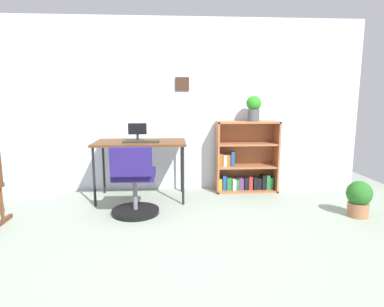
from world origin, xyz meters
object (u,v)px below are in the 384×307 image
keyboard (141,142)px  potted_plant_on_shelf (254,107)px  monitor (137,132)px  bookshelf_low (245,161)px  desk (140,146)px  office_chair (134,185)px  potted_plant_floor (359,198)px

keyboard → potted_plant_on_shelf: (1.46, 0.33, 0.40)m
monitor → bookshelf_low: bookshelf_low is taller
desk → bookshelf_low: bookshelf_low is taller
monitor → bookshelf_low: bearing=8.1°
desk → monitor: size_ratio=4.87×
potted_plant_on_shelf → bookshelf_low: bearing=146.5°
bookshelf_low → desk: bearing=-168.3°
office_chair → potted_plant_floor: (2.41, -0.19, -0.13)m
desk → potted_plant_floor: desk is taller
potted_plant_floor → keyboard: bearing=163.5°
monitor → office_chair: size_ratio=0.29×
monitor → keyboard: monitor is taller
office_chair → monitor: bearing=91.8°
monitor → bookshelf_low: (1.44, 0.20, -0.43)m
bookshelf_low → potted_plant_floor: bearing=-47.5°
desk → office_chair: size_ratio=1.43×
potted_plant_on_shelf → potted_plant_floor: 1.67m
keyboard → potted_plant_floor: 2.53m
bookshelf_low → potted_plant_floor: (1.00, -1.09, -0.21)m
keyboard → potted_plant_on_shelf: 1.55m
desk → potted_plant_on_shelf: bearing=9.0°
office_chair → bookshelf_low: bearing=32.5°
office_chair → bookshelf_low: size_ratio=0.81×
office_chair → desk: bearing=88.2°
monitor → potted_plant_floor: 2.67m
monitor → potted_plant_on_shelf: 1.56m
potted_plant_floor → potted_plant_on_shelf: bearing=131.5°
desk → keyboard: size_ratio=2.57×
keyboard → desk: bearing=101.5°
keyboard → potted_plant_floor: size_ratio=1.12×
desk → office_chair: office_chair is taller
keyboard → office_chair: size_ratio=0.56×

